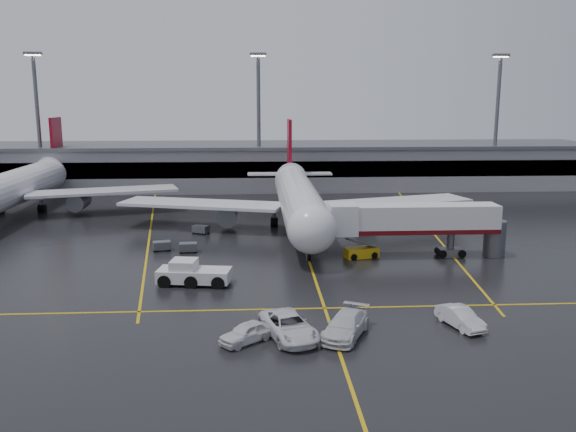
{
  "coord_description": "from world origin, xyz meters",
  "views": [
    {
      "loc": [
        -5.74,
        -69.49,
        17.48
      ],
      "look_at": [
        -2.0,
        -2.0,
        4.0
      ],
      "focal_mm": 37.13,
      "sensor_mm": 36.0,
      "label": 1
    }
  ],
  "objects": [
    {
      "name": "service_van_b",
      "position": [
        0.85,
        -28.05,
        0.87
      ],
      "size": [
        4.81,
        6.47,
        1.74
      ],
      "primitive_type": "imported",
      "rotation": [
        0.0,
        0.0,
        -0.45
      ],
      "color": "silver",
      "rests_on": "ground"
    },
    {
      "name": "baggage_cart_a",
      "position": [
        -13.53,
        -2.68,
        0.63
      ],
      "size": [
        2.09,
        1.44,
        1.12
      ],
      "color": "#595B60",
      "rests_on": "ground"
    },
    {
      "name": "pushback_tractor",
      "position": [
        -11.85,
        -14.62,
        0.98
      ],
      "size": [
        7.19,
        3.82,
        2.45
      ],
      "color": "silver",
      "rests_on": "ground"
    },
    {
      "name": "service_van_a",
      "position": [
        -3.39,
        -28.06,
        0.89
      ],
      "size": [
        4.79,
        6.99,
        1.78
      ],
      "primitive_type": "imported",
      "rotation": [
        0.0,
        0.0,
        0.32
      ],
      "color": "silver",
      "rests_on": "ground"
    },
    {
      "name": "belt_loader",
      "position": [
        5.97,
        -5.91,
        0.58
      ],
      "size": [
        3.99,
        2.52,
        2.35
      ],
      "color": "gold",
      "rests_on": "ground"
    },
    {
      "name": "apron_line_centre",
      "position": [
        0.0,
        0.0,
        0.01
      ],
      "size": [
        0.25,
        90.0,
        0.02
      ],
      "primitive_type": "cube",
      "color": "gold",
      "rests_on": "ground"
    },
    {
      "name": "second_airliner",
      "position": [
        -42.0,
        21.7,
        4.21
      ],
      "size": [
        48.8,
        45.6,
        14.1
      ],
      "color": "silver",
      "rests_on": "ground"
    },
    {
      "name": "apron_line_right",
      "position": [
        18.0,
        10.0,
        0.01
      ],
      "size": [
        7.57,
        69.64,
        0.02
      ],
      "primitive_type": "cube",
      "rotation": [
        0.0,
        0.0,
        -0.1
      ],
      "color": "gold",
      "rests_on": "ground"
    },
    {
      "name": "terminal",
      "position": [
        0.0,
        47.93,
        4.32
      ],
      "size": [
        122.0,
        19.0,
        8.6
      ],
      "color": "gray",
      "rests_on": "ground"
    },
    {
      "name": "service_van_d",
      "position": [
        -6.49,
        -28.7,
        0.74
      ],
      "size": [
        4.46,
        4.07,
        1.47
      ],
      "primitive_type": "imported",
      "rotation": [
        0.0,
        0.0,
        -0.89
      ],
      "color": "silver",
      "rests_on": "ground"
    },
    {
      "name": "jet_bridge",
      "position": [
        11.87,
        -6.0,
        3.93
      ],
      "size": [
        19.9,
        3.4,
        6.05
      ],
      "color": "silver",
      "rests_on": "ground"
    },
    {
      "name": "baggage_cart_b",
      "position": [
        -16.66,
        -1.76,
        0.63
      ],
      "size": [
        2.25,
        1.73,
        1.12
      ],
      "color": "#595B60",
      "rests_on": "ground"
    },
    {
      "name": "light_mast_right",
      "position": [
        40.0,
        42.0,
        14.47
      ],
      "size": [
        3.0,
        1.2,
        25.45
      ],
      "color": "#595B60",
      "rests_on": "ground"
    },
    {
      "name": "ground",
      "position": [
        0.0,
        0.0,
        0.0
      ],
      "size": [
        220.0,
        220.0,
        0.0
      ],
      "primitive_type": "plane",
      "color": "black",
      "rests_on": "ground"
    },
    {
      "name": "main_airliner",
      "position": [
        0.0,
        9.7,
        4.21
      ],
      "size": [
        48.8,
        45.6,
        14.1
      ],
      "color": "silver",
      "rests_on": "ground"
    },
    {
      "name": "light_mast_left",
      "position": [
        -45.0,
        42.0,
        14.47
      ],
      "size": [
        3.0,
        1.2,
        25.45
      ],
      "color": "#595B60",
      "rests_on": "ground"
    },
    {
      "name": "service_van_c",
      "position": [
        10.0,
        -26.68,
        0.77
      ],
      "size": [
        2.96,
        4.94,
        1.54
      ],
      "primitive_type": "imported",
      "rotation": [
        0.0,
        0.0,
        0.31
      ],
      "color": "silver",
      "rests_on": "ground"
    },
    {
      "name": "baggage_cart_c",
      "position": [
        -12.93,
        6.86,
        0.63
      ],
      "size": [
        2.37,
        2.07,
        1.12
      ],
      "color": "#595B60",
      "rests_on": "ground"
    },
    {
      "name": "apron_line_left",
      "position": [
        -20.0,
        10.0,
        0.01
      ],
      "size": [
        9.99,
        69.35,
        0.02
      ],
      "primitive_type": "cube",
      "rotation": [
        0.0,
        0.0,
        0.14
      ],
      "color": "gold",
      "rests_on": "ground"
    },
    {
      "name": "light_mast_mid",
      "position": [
        -5.0,
        42.0,
        14.47
      ],
      "size": [
        3.0,
        1.2,
        25.45
      ],
      "color": "#595B60",
      "rests_on": "ground"
    },
    {
      "name": "apron_line_stop",
      "position": [
        0.0,
        -22.0,
        0.01
      ],
      "size": [
        60.0,
        0.25,
        0.02
      ],
      "primitive_type": "cube",
      "color": "gold",
      "rests_on": "ground"
    }
  ]
}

